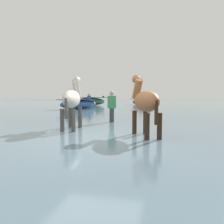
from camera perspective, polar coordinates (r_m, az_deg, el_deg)
name	(u,v)px	position (r m, az deg, el deg)	size (l,w,h in m)	color
ground_plane	(95,149)	(6.66, -4.13, -8.68)	(120.00, 120.00, 0.00)	#666051
water_surface	(137,114)	(16.38, 6.00, -0.52)	(90.00, 90.00, 0.29)	slate
horse_lead_pinto	(72,101)	(8.40, -9.39, 2.68)	(0.73, 1.98, 2.15)	beige
horse_trailing_chestnut	(145,103)	(6.96, 7.85, 2.13)	(1.15, 1.87, 2.09)	brown
boat_mid_outer	(141,102)	(26.26, 6.93, 2.34)	(3.05, 3.94, 1.18)	#BC382D
boat_near_port	(90,101)	(26.77, -5.16, 2.56)	(4.38, 3.37, 1.02)	#337556
boat_mid_channel	(79,104)	(20.14, -7.80, 1.90)	(2.94, 4.00, 1.27)	#28518E
person_onlooker_right	(112,109)	(10.43, -0.05, 0.81)	(0.38, 0.34, 1.63)	#383842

